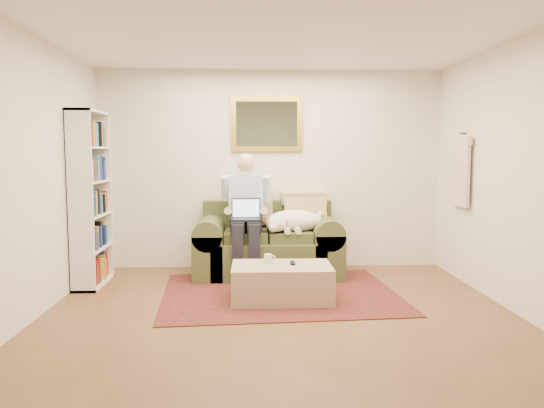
{
  "coord_description": "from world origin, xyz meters",
  "views": [
    {
      "loc": [
        -0.26,
        -4.52,
        1.53
      ],
      "look_at": [
        -0.03,
        1.41,
        0.95
      ],
      "focal_mm": 35.0,
      "sensor_mm": 36.0,
      "label": 1
    }
  ],
  "objects": [
    {
      "name": "seated_man",
      "position": [
        -0.32,
        1.85,
        0.76
      ],
      "size": [
        0.59,
        0.85,
        1.52
      ],
      "primitive_type": null,
      "color": "#8CB0D8",
      "rests_on": "sofa"
    },
    {
      "name": "tv_remote",
      "position": [
        0.17,
        0.89,
        0.38
      ],
      "size": [
        0.05,
        0.15,
        0.02
      ],
      "primitive_type": "cube",
      "rotation": [
        0.0,
        0.0,
        -0.02
      ],
      "color": "black",
      "rests_on": "ottoman"
    },
    {
      "name": "bookshelf",
      "position": [
        -2.1,
        1.6,
        1.0
      ],
      "size": [
        0.28,
        0.8,
        2.0
      ],
      "primitive_type": null,
      "color": "white",
      "rests_on": "room_shell"
    },
    {
      "name": "rug",
      "position": [
        0.05,
        1.11,
        0.01
      ],
      "size": [
        2.64,
        2.18,
        0.01
      ],
      "primitive_type": "cube",
      "rotation": [
        0.0,
        0.0,
        0.07
      ],
      "color": "black",
      "rests_on": "room_shell"
    },
    {
      "name": "room_shell",
      "position": [
        0.0,
        0.35,
        1.3
      ],
      "size": [
        4.51,
        5.0,
        2.61
      ],
      "color": "brown",
      "rests_on": "ground"
    },
    {
      "name": "sofa",
      "position": [
        -0.05,
        2.01,
        0.31
      ],
      "size": [
        1.8,
        0.92,
        1.08
      ],
      "color": "#3C4323",
      "rests_on": "room_shell"
    },
    {
      "name": "laptop",
      "position": [
        -0.32,
        1.78,
        0.8
      ],
      "size": [
        0.35,
        0.28,
        0.25
      ],
      "color": "black",
      "rests_on": "seated_man"
    },
    {
      "name": "wall_mirror",
      "position": [
        -0.05,
        2.47,
        1.9
      ],
      "size": [
        0.94,
        0.04,
        0.72
      ],
      "color": "gold",
      "rests_on": "room_shell"
    },
    {
      "name": "coffee_mug",
      "position": [
        -0.09,
        0.92,
        0.42
      ],
      "size": [
        0.08,
        0.08,
        0.1
      ],
      "primitive_type": "cylinder",
      "color": "white",
      "rests_on": "ottoman"
    },
    {
      "name": "hanging_shirt",
      "position": [
        2.19,
        1.6,
        1.35
      ],
      "size": [
        0.06,
        0.52,
        0.9
      ],
      "primitive_type": null,
      "color": "beige",
      "rests_on": "room_shell"
    },
    {
      "name": "ottoman",
      "position": [
        0.05,
        0.84,
        0.19
      ],
      "size": [
        1.03,
        0.66,
        0.37
      ],
      "primitive_type": "cube",
      "rotation": [
        0.0,
        0.0,
        -0.0
      ],
      "color": "tan",
      "rests_on": "room_shell"
    },
    {
      "name": "sleeping_dog",
      "position": [
        0.27,
        1.92,
        0.69
      ],
      "size": [
        0.74,
        0.47,
        0.28
      ],
      "primitive_type": null,
      "color": "white",
      "rests_on": "sofa"
    }
  ]
}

